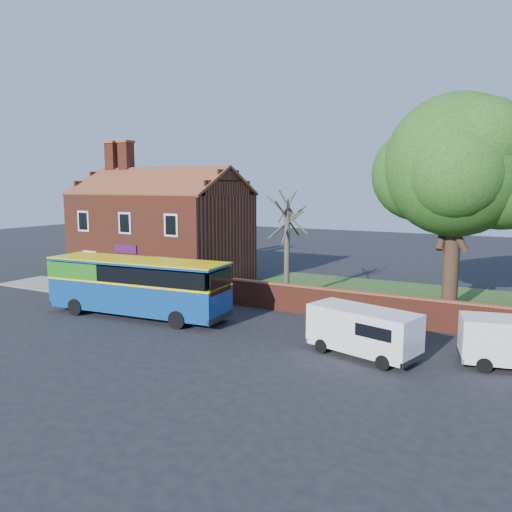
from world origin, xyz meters
The scene contains 10 objects.
ground centered at (0.00, 0.00, 0.00)m, with size 120.00×120.00×0.00m, color black.
pavement centered at (-7.00, 5.75, 0.06)m, with size 18.00×3.50×0.12m, color gray.
kerb centered at (-7.00, 4.00, 0.07)m, with size 18.00×0.15×0.14m, color slate.
grass_strip centered at (13.00, 13.00, 0.02)m, with size 26.00×12.00×0.04m, color #426B28.
shop_building centered at (-7.02, 11.50, 3.41)m, with size 12.30×8.13×10.50m.
boundary_wall centered at (13.00, 7.00, 0.81)m, with size 22.00×0.38×1.60m.
bus centered at (-1.51, 2.06, 1.80)m, with size 10.59×3.47×3.17m.
van_near centered at (11.63, 1.62, 1.14)m, with size 4.96×3.02×2.03m.
large_tree centered at (13.84, 11.84, 8.01)m, with size 10.03×7.94×12.24m.
bare_tree centered at (4.29, 9.74, 3.36)m, with size 2.46×2.92×6.55m.
Camera 1 is at (17.35, -18.39, 7.13)m, focal length 35.00 mm.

